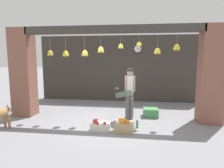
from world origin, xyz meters
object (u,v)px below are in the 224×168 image
Objects in this scene: fruit_crate_oranges at (124,126)px; fruit_crate_apples at (100,126)px; worker_stooping at (125,100)px; produce_box_green at (151,113)px; water_bottle at (137,124)px; shopkeeper at (130,89)px; wall_clock at (138,49)px.

fruit_crate_apples is (-0.68, 0.04, -0.04)m from fruit_crate_oranges.
worker_stooping is at bearing 93.99° from fruit_crate_oranges.
fruit_crate_oranges reaches higher than produce_box_green.
shopkeeper is at bearing 105.66° from water_bottle.
produce_box_green is at bearing -77.75° from wall_clock.
fruit_crate_apples is at bearing -104.46° from wall_clock.
fruit_crate_apples is (-0.77, -1.28, -0.87)m from shopkeeper.
worker_stooping reaches higher than water_bottle.
wall_clock is (0.35, 3.02, 1.70)m from worker_stooping.
wall_clock is (0.21, 2.52, 1.42)m from shopkeeper.
water_bottle is at bearing -89.29° from worker_stooping.
produce_box_green is (0.80, 1.51, -0.01)m from fruit_crate_oranges.
worker_stooping is (-0.14, -0.50, -0.28)m from shopkeeper.
worker_stooping is 1.16m from fruit_crate_apples.
worker_stooping is at bearing -96.66° from wall_clock.
produce_box_green is at bearing 68.46° from water_bottle.
wall_clock is at bearing 75.54° from fruit_crate_apples.
shopkeeper reaches higher than worker_stooping.
worker_stooping reaches higher than produce_box_green.
produce_box_green reaches higher than water_bottle.
worker_stooping is 1.24m from produce_box_green.
water_bottle is (-0.45, -1.14, -0.04)m from produce_box_green.
fruit_crate_apples is 2.09m from produce_box_green.
shopkeeper reaches higher than fruit_crate_oranges.
water_bottle is at bearing -111.54° from produce_box_green.
shopkeeper is 3.31× the size of fruit_crate_oranges.
shopkeeper reaches higher than water_bottle.
fruit_crate_oranges reaches higher than water_bottle.
wall_clock reaches higher than water_bottle.
fruit_crate_apples is 1.63× the size of wall_clock.
shopkeeper is at bearing 32.52° from worker_stooping.
water_bottle is (0.35, 0.38, -0.06)m from fruit_crate_oranges.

